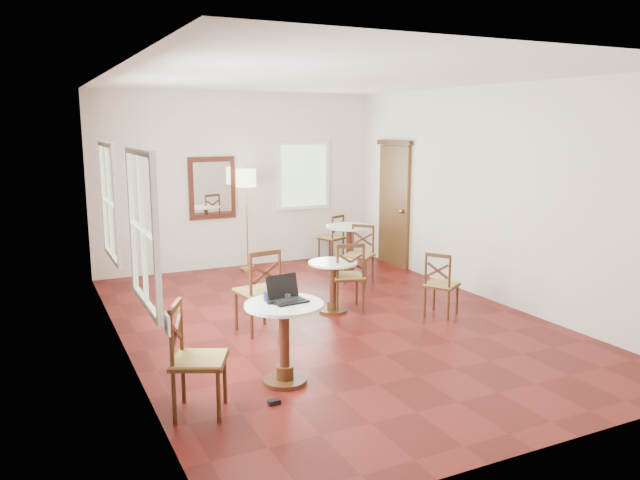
{
  "coord_description": "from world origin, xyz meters",
  "views": [
    {
      "loc": [
        -3.39,
        -6.69,
        2.46
      ],
      "look_at": [
        0.0,
        0.3,
        1.0
      ],
      "focal_mm": 34.63,
      "sensor_mm": 36.0,
      "label": 1
    }
  ],
  "objects_px": {
    "cafe_table_near": "(284,334)",
    "mouse": "(271,302)",
    "chair_mid_a": "(348,276)",
    "navy_mug": "(268,297)",
    "cafe_table_mid": "(333,281)",
    "cafe_table_back": "(349,244)",
    "chair_near_a": "(259,291)",
    "floor_lamp": "(246,185)",
    "chair_back_b": "(360,254)",
    "laptop": "(286,295)",
    "chair_near_b": "(196,359)",
    "water_glass": "(288,299)",
    "power_adapter": "(274,402)",
    "chair_back_a": "(332,237)",
    "chair_mid_b": "(441,284)"
  },
  "relations": [
    {
      "from": "laptop",
      "to": "water_glass",
      "type": "height_order",
      "value": "laptop"
    },
    {
      "from": "floor_lamp",
      "to": "chair_near_a",
      "type": "bearing_deg",
      "value": -106.89
    },
    {
      "from": "cafe_table_near",
      "to": "chair_near_a",
      "type": "xyz_separation_m",
      "value": [
        0.29,
        1.5,
        0.02
      ]
    },
    {
      "from": "cafe_table_mid",
      "to": "cafe_table_back",
      "type": "distance_m",
      "value": 2.14
    },
    {
      "from": "chair_near_a",
      "to": "chair_back_b",
      "type": "relative_size",
      "value": 1.13
    },
    {
      "from": "cafe_table_near",
      "to": "water_glass",
      "type": "relative_size",
      "value": 9.05
    },
    {
      "from": "chair_mid_a",
      "to": "navy_mug",
      "type": "xyz_separation_m",
      "value": [
        -1.8,
        -1.71,
        0.38
      ]
    },
    {
      "from": "cafe_table_near",
      "to": "cafe_table_back",
      "type": "bearing_deg",
      "value": 53.55
    },
    {
      "from": "cafe_table_near",
      "to": "cafe_table_back",
      "type": "relative_size",
      "value": 0.98
    },
    {
      "from": "floor_lamp",
      "to": "laptop",
      "type": "height_order",
      "value": "floor_lamp"
    },
    {
      "from": "chair_near_b",
      "to": "water_glass",
      "type": "relative_size",
      "value": 11.14
    },
    {
      "from": "chair_near_b",
      "to": "power_adapter",
      "type": "distance_m",
      "value": 0.81
    },
    {
      "from": "chair_back_a",
      "to": "water_glass",
      "type": "bearing_deg",
      "value": 34.44
    },
    {
      "from": "chair_mid_b",
      "to": "chair_near_b",
      "type": "bearing_deg",
      "value": 78.3
    },
    {
      "from": "floor_lamp",
      "to": "mouse",
      "type": "height_order",
      "value": "floor_lamp"
    },
    {
      "from": "cafe_table_near",
      "to": "chair_back_b",
      "type": "distance_m",
      "value": 3.96
    },
    {
      "from": "chair_mid_a",
      "to": "chair_back_b",
      "type": "relative_size",
      "value": 1.02
    },
    {
      "from": "chair_mid_b",
      "to": "chair_back_b",
      "type": "relative_size",
      "value": 0.94
    },
    {
      "from": "chair_near_b",
      "to": "cafe_table_mid",
      "type": "bearing_deg",
      "value": -23.51
    },
    {
      "from": "cafe_table_back",
      "to": "navy_mug",
      "type": "height_order",
      "value": "navy_mug"
    },
    {
      "from": "chair_mid_b",
      "to": "chair_back_a",
      "type": "height_order",
      "value": "chair_mid_b"
    },
    {
      "from": "chair_near_a",
      "to": "mouse",
      "type": "height_order",
      "value": "chair_near_a"
    },
    {
      "from": "floor_lamp",
      "to": "navy_mug",
      "type": "distance_m",
      "value": 4.74
    },
    {
      "from": "chair_near_b",
      "to": "chair_back_b",
      "type": "bearing_deg",
      "value": -21.25
    },
    {
      "from": "navy_mug",
      "to": "water_glass",
      "type": "relative_size",
      "value": 1.21
    },
    {
      "from": "chair_back_a",
      "to": "navy_mug",
      "type": "bearing_deg",
      "value": 32.3
    },
    {
      "from": "chair_near_a",
      "to": "chair_back_a",
      "type": "distance_m",
      "value": 4.14
    },
    {
      "from": "cafe_table_mid",
      "to": "chair_near_a",
      "type": "bearing_deg",
      "value": -163.61
    },
    {
      "from": "cafe_table_back",
      "to": "mouse",
      "type": "bearing_deg",
      "value": -127.91
    },
    {
      "from": "cafe_table_near",
      "to": "chair_mid_a",
      "type": "bearing_deg",
      "value": 47.64
    },
    {
      "from": "cafe_table_near",
      "to": "chair_near_b",
      "type": "distance_m",
      "value": 0.95
    },
    {
      "from": "cafe_table_mid",
      "to": "chair_back_b",
      "type": "relative_size",
      "value": 0.75
    },
    {
      "from": "chair_back_a",
      "to": "navy_mug",
      "type": "relative_size",
      "value": 7.84
    },
    {
      "from": "chair_mid_a",
      "to": "chair_near_a",
      "type": "bearing_deg",
      "value": 29.52
    },
    {
      "from": "chair_mid_a",
      "to": "cafe_table_back",
      "type": "bearing_deg",
      "value": -103.81
    },
    {
      "from": "chair_near_b",
      "to": "navy_mug",
      "type": "distance_m",
      "value": 0.97
    },
    {
      "from": "chair_mid_a",
      "to": "laptop",
      "type": "xyz_separation_m",
      "value": [
        -1.64,
        -1.78,
        0.39
      ]
    },
    {
      "from": "chair_mid_a",
      "to": "laptop",
      "type": "bearing_deg",
      "value": 62.61
    },
    {
      "from": "chair_back_a",
      "to": "water_glass",
      "type": "relative_size",
      "value": 9.52
    },
    {
      "from": "chair_near_a",
      "to": "navy_mug",
      "type": "bearing_deg",
      "value": 64.48
    },
    {
      "from": "chair_mid_a",
      "to": "water_glass",
      "type": "relative_size",
      "value": 10.54
    },
    {
      "from": "cafe_table_mid",
      "to": "cafe_table_back",
      "type": "bearing_deg",
      "value": 55.71
    },
    {
      "from": "chair_back_a",
      "to": "chair_back_b",
      "type": "distance_m",
      "value": 1.71
    },
    {
      "from": "cafe_table_near",
      "to": "navy_mug",
      "type": "relative_size",
      "value": 7.45
    },
    {
      "from": "chair_back_a",
      "to": "chair_mid_b",
      "type": "bearing_deg",
      "value": 61.58
    },
    {
      "from": "chair_back_b",
      "to": "water_glass",
      "type": "distance_m",
      "value": 3.97
    },
    {
      "from": "chair_back_a",
      "to": "water_glass",
      "type": "distance_m",
      "value": 5.54
    },
    {
      "from": "cafe_table_near",
      "to": "mouse",
      "type": "relative_size",
      "value": 8.87
    },
    {
      "from": "floor_lamp",
      "to": "water_glass",
      "type": "distance_m",
      "value": 4.85
    },
    {
      "from": "cafe_table_near",
      "to": "floor_lamp",
      "type": "distance_m",
      "value": 4.9
    }
  ]
}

